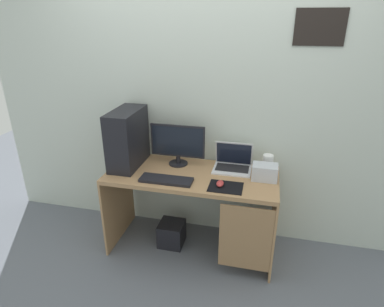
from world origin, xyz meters
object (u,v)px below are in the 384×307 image
object	(u,v)px
pc_tower	(128,138)
monitor	(178,144)
mouse_left	(220,183)
subwoofer	(172,233)
keyboard	(166,180)
projector	(265,172)
speaker	(268,163)
laptop	(233,164)

from	to	relation	value
pc_tower	monitor	xyz separation A→B (m)	(0.42, 0.10, -0.05)
mouse_left	subwoofer	bearing A→B (deg)	161.69
keyboard	mouse_left	bearing A→B (deg)	2.68
pc_tower	subwoofer	world-z (taller)	pc_tower
pc_tower	projector	distance (m)	1.18
pc_tower	mouse_left	bearing A→B (deg)	-13.96
mouse_left	speaker	bearing A→B (deg)	45.67
subwoofer	pc_tower	bearing A→B (deg)	171.30
pc_tower	monitor	bearing A→B (deg)	13.34
mouse_left	subwoofer	xyz separation A→B (m)	(-0.45, 0.15, -0.65)
speaker	mouse_left	size ratio (longest dim) A/B	1.50
monitor	mouse_left	size ratio (longest dim) A/B	4.94
pc_tower	subwoofer	size ratio (longest dim) A/B	2.23
keyboard	mouse_left	xyz separation A→B (m)	(0.43, 0.02, 0.01)
pc_tower	subwoofer	xyz separation A→B (m)	(0.39, -0.06, -0.88)
projector	keyboard	bearing A→B (deg)	-164.08
pc_tower	mouse_left	xyz separation A→B (m)	(0.84, -0.21, -0.22)
pc_tower	speaker	world-z (taller)	pc_tower
projector	monitor	bearing A→B (deg)	171.51
laptop	keyboard	bearing A→B (deg)	-144.28
laptop	mouse_left	xyz separation A→B (m)	(-0.06, -0.33, -0.02)
keyboard	projector	bearing A→B (deg)	15.92
pc_tower	monitor	world-z (taller)	pc_tower
pc_tower	speaker	distance (m)	1.20
speaker	subwoofer	bearing A→B (deg)	-165.46
monitor	speaker	size ratio (longest dim) A/B	3.30
speaker	projector	xyz separation A→B (m)	(-0.02, -0.16, -0.01)
monitor	mouse_left	distance (m)	0.55
subwoofer	monitor	bearing A→B (deg)	79.78
laptop	keyboard	size ratio (longest dim) A/B	0.76
speaker	keyboard	distance (m)	0.86
laptop	projector	xyz separation A→B (m)	(0.27, -0.13, 0.02)
subwoofer	keyboard	bearing A→B (deg)	-82.53
laptop	subwoofer	distance (m)	0.86
pc_tower	laptop	world-z (taller)	pc_tower
projector	laptop	bearing A→B (deg)	153.79
pc_tower	projector	bearing A→B (deg)	-0.64
speaker	mouse_left	distance (m)	0.50
pc_tower	projector	world-z (taller)	pc_tower
laptop	speaker	world-z (taller)	laptop
pc_tower	mouse_left	world-z (taller)	pc_tower
monitor	speaker	xyz separation A→B (m)	(0.77, 0.05, -0.12)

